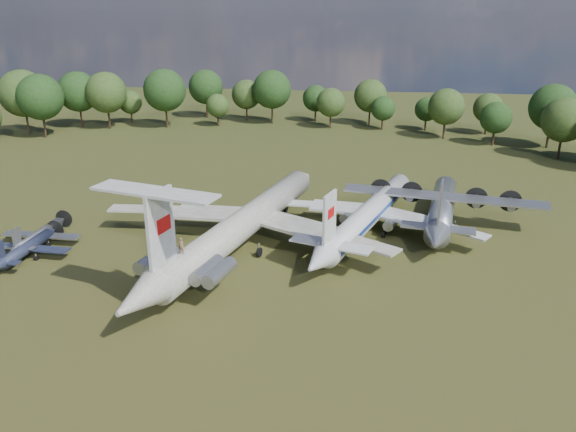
% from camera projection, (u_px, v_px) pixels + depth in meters
% --- Properties ---
extents(ground, '(300.00, 300.00, 0.00)m').
position_uv_depth(ground, '(211.00, 242.00, 78.69)').
color(ground, '#213A13').
rests_on(ground, ground).
extents(il62_airliner, '(55.70, 64.83, 5.46)m').
position_uv_depth(il62_airliner, '(244.00, 228.00, 76.16)').
color(il62_airliner, silver).
rests_on(il62_airliner, ground).
extents(tu104_jet, '(46.40, 53.44, 4.50)m').
position_uv_depth(tu104_jet, '(369.00, 218.00, 81.42)').
color(tu104_jet, silver).
rests_on(tu104_jet, ground).
extents(an12_transport, '(35.16, 38.01, 4.38)m').
position_uv_depth(an12_transport, '(441.00, 211.00, 84.09)').
color(an12_transport, '#989A9F').
rests_on(an12_transport, ground).
extents(small_prop_west, '(11.83, 15.68, 2.23)m').
position_uv_depth(small_prop_west, '(27.00, 251.00, 73.19)').
color(small_prop_west, black).
rests_on(small_prop_west, ground).
extents(small_prop_northwest, '(11.20, 15.13, 2.20)m').
position_uv_depth(small_prop_northwest, '(40.00, 238.00, 77.33)').
color(small_prop_northwest, '#A1A4A9').
rests_on(small_prop_northwest, ground).
extents(person_on_il62, '(0.73, 0.51, 1.91)m').
position_uv_depth(person_on_il62, '(181.00, 245.00, 61.62)').
color(person_on_il62, '#856043').
rests_on(person_on_il62, il62_airliner).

